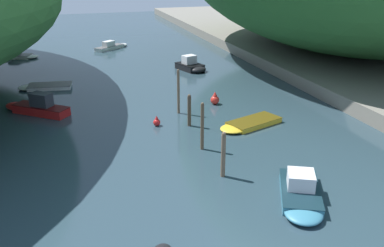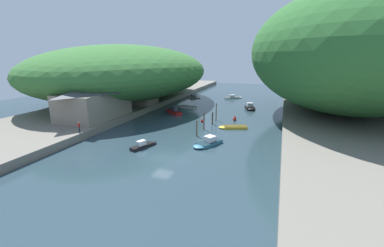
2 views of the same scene
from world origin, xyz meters
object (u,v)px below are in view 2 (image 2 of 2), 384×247
channel_buoy_near (235,119)px  channel_buoy_far (202,121)px  boat_near_quay (173,111)px  boat_moored_right (207,143)px  boat_far_upstream (234,97)px  waterfront_building (94,100)px  boat_open_rowboat (250,108)px  person_on_quay (79,126)px  boat_small_dinghy (186,107)px  boat_far_right_bank (232,127)px  boat_cabin_cruiser (144,145)px  boat_navy_launch (194,97)px  boathouse_shed (142,94)px

channel_buoy_near → channel_buoy_far: channel_buoy_near is taller
boat_near_quay → boat_moored_right: (13.74, -18.66, -0.14)m
boat_far_upstream → channel_buoy_far: (-0.68, -31.28, -0.04)m
waterfront_building → boat_moored_right: (24.61, -4.76, -4.33)m
boat_open_rowboat → channel_buoy_far: bearing=45.1°
person_on_quay → channel_buoy_far: bearing=-56.6°
boat_small_dinghy → boat_far_right_bank: bearing=-128.2°
boat_near_quay → boat_far_right_bank: 17.45m
boat_cabin_cruiser → boat_navy_launch: 46.23m
boat_cabin_cruiser → boat_open_rowboat: size_ratio=1.09×
boat_far_upstream → person_on_quay: person_on_quay is taller
waterfront_building → boathouse_shed: (1.46, 15.96, -0.86)m
boat_near_quay → channel_buoy_far: 10.63m
boat_cabin_cruiser → boat_moored_right: boat_moored_right is taller
boat_far_upstream → boat_near_quay: bearing=-59.8°
boathouse_shed → boat_navy_launch: size_ratio=1.26×
boat_small_dinghy → channel_buoy_far: bearing=-140.0°
boat_far_upstream → channel_buoy_far: 31.29m
boathouse_shed → channel_buoy_near: (24.37, -4.27, -3.42)m
boat_small_dinghy → boat_far_right_bank: boat_far_right_bank is taller
waterfront_building → boat_far_right_bank: bearing=12.6°
boathouse_shed → boat_far_right_bank: (24.93, -10.05, -3.67)m
boat_cabin_cruiser → boat_far_upstream: size_ratio=0.89×
boat_near_quay → channel_buoy_near: boat_near_quay is taller
boat_navy_launch → boat_moored_right: (16.41, -41.61, 0.13)m
channel_buoy_near → person_on_quay: size_ratio=0.68×
boat_navy_launch → person_on_quay: (-4.05, -45.76, 1.97)m
waterfront_building → boathouse_shed: bearing=84.8°
boat_navy_launch → boat_moored_right: boat_moored_right is taller
boat_far_upstream → channel_buoy_far: boat_far_upstream is taller
boat_moored_right → person_on_quay: (-20.46, -4.15, 1.84)m
boathouse_shed → channel_buoy_far: 20.26m
boat_cabin_cruiser → person_on_quay: size_ratio=2.85×
boat_small_dinghy → person_on_quay: 31.13m
person_on_quay → waterfront_building: bearing=10.9°
boat_small_dinghy → channel_buoy_near: bearing=-116.1°
waterfront_building → channel_buoy_near: waterfront_building is taller
boathouse_shed → boat_small_dinghy: boathouse_shed is taller
boat_far_upstream → boat_open_rowboat: (7.05, -15.40, 0.14)m
channel_buoy_far → boat_moored_right: bearing=-69.5°
boat_far_upstream → channel_buoy_near: bearing=-28.3°
boat_navy_launch → boat_open_rowboat: bearing=74.9°
waterfront_building → boat_moored_right: bearing=-11.0°
boat_open_rowboat → channel_buoy_far: boat_open_rowboat is taller
channel_buoy_far → boat_far_right_bank: bearing=-18.4°
channel_buoy_near → boat_far_upstream: bearing=101.0°
channel_buoy_far → person_on_quay: bearing=-132.6°
boat_open_rowboat → channel_buoy_far: size_ratio=5.37×
boat_far_right_bank → boat_cabin_cruiser: bearing=124.7°
boat_open_rowboat → boathouse_shed: bearing=-1.8°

